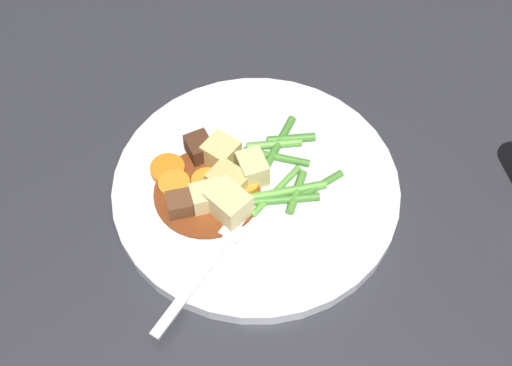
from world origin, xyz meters
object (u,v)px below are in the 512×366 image
Objects in this scene: fork at (215,256)px; carrot_slice_0 at (168,169)px; potato_chunk_4 at (221,153)px; carrot_slice_3 at (175,185)px; meat_chunk_0 at (180,205)px; carrot_slice_2 at (248,187)px; dinner_plate at (256,187)px; carrot_slice_1 at (207,183)px; potato_chunk_3 at (228,182)px; potato_chunk_0 at (252,169)px; potato_chunk_2 at (229,204)px; meat_chunk_1 at (199,148)px; potato_chunk_1 at (205,195)px.

carrot_slice_0 is at bearing -90.47° from fork.
carrot_slice_0 reaches higher than fork.
fork is (0.06, 0.10, -0.01)m from potato_chunk_4.
carrot_slice_0 is 0.02m from carrot_slice_3.
carrot_slice_2 is at bearing 172.02° from meat_chunk_0.
dinner_plate is at bearing -161.50° from carrot_slice_2.
carrot_slice_3 is (0.06, -0.04, 0.00)m from carrot_slice_2.
dinner_plate is at bearing 155.82° from carrot_slice_1.
potato_chunk_3 reaches higher than fork.
potato_chunk_0 reaches higher than potato_chunk_4.
carrot_slice_1 is 0.79× the size of potato_chunk_2.
potato_chunk_3 is at bearing 74.38° from potato_chunk_4.
carrot_slice_1 is 0.97× the size of potato_chunk_4.
potato_chunk_3 is at bearing -115.87° from potato_chunk_2.
carrot_slice_1 is at bearing -15.79° from potato_chunk_0.
potato_chunk_0 is (-0.07, 0.05, 0.01)m from carrot_slice_0.
carrot_slice_1 is at bearing 158.46° from carrot_slice_3.
meat_chunk_0 is at bearing 78.04° from carrot_slice_3.
potato_chunk_3 is (0.03, 0.00, -0.00)m from potato_chunk_0.
dinner_plate is 0.02m from potato_chunk_0.
meat_chunk_1 is at bearing -82.82° from potato_chunk_3.
potato_chunk_2 is at bearing 122.91° from potato_chunk_1.
potato_chunk_0 is at bearing 164.21° from carrot_slice_1.
fork is (0.03, 0.08, -0.00)m from carrot_slice_1.
meat_chunk_0 is (0.03, -0.00, -0.00)m from potato_chunk_1.
potato_chunk_2 reaches higher than carrot_slice_0.
potato_chunk_0 is at bearing -132.97° from carrot_slice_2.
carrot_slice_1 is 0.95× the size of potato_chunk_0.
meat_chunk_1 reaches higher than meat_chunk_0.
potato_chunk_2 reaches higher than potato_chunk_3.
dinner_plate is at bearing 94.79° from potato_chunk_0.
potato_chunk_0 reaches higher than fork.
potato_chunk_3 reaches higher than dinner_plate.
fork is at bearing 71.07° from meat_chunk_1.
potato_chunk_3 is 1.17× the size of potato_chunk_4.
potato_chunk_2 reaches higher than carrot_slice_3.
carrot_slice_3 is 0.20× the size of fork.
potato_chunk_3 is at bearing 141.48° from carrot_slice_1.
meat_chunk_0 is (0.01, 0.03, 0.00)m from carrot_slice_3.
potato_chunk_4 reaches higher than meat_chunk_0.
meat_chunk_1 is (-0.02, -0.05, -0.00)m from potato_chunk_1.
potato_chunk_0 is at bearing -175.73° from potato_chunk_1.
carrot_slice_3 reaches higher than carrot_slice_1.
carrot_slice_2 is 0.07m from carrot_slice_3.
carrot_slice_1 is at bearing 128.46° from carrot_slice_0.
potato_chunk_3 is at bearing 2.68° from potato_chunk_0.
potato_chunk_0 reaches higher than carrot_slice_2.
potato_chunk_0 is (-0.04, 0.01, 0.01)m from carrot_slice_1.
carrot_slice_2 is 0.04m from potato_chunk_1.
potato_chunk_3 reaches higher than meat_chunk_0.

